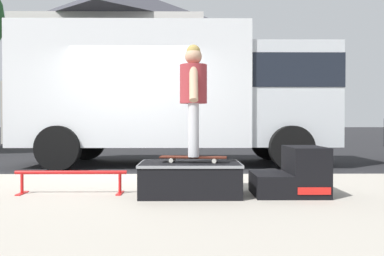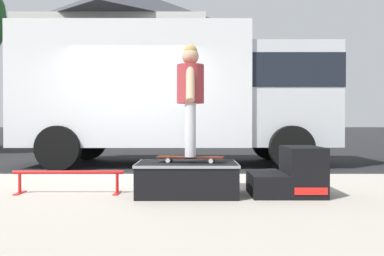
# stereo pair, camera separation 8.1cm
# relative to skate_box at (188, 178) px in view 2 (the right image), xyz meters

# --- Properties ---
(ground_plane) EXTENTS (140.00, 140.00, 0.00)m
(ground_plane) POSITION_rel_skate_box_xyz_m (-1.14, 2.45, -0.32)
(ground_plane) COLOR black
(sidewalk_slab) EXTENTS (50.00, 5.00, 0.12)m
(sidewalk_slab) POSITION_rel_skate_box_xyz_m (-1.14, -0.55, -0.26)
(sidewalk_slab) COLOR #A8A093
(sidewalk_slab) RESTS_ON ground
(skate_box) EXTENTS (1.16, 0.77, 0.38)m
(skate_box) POSITION_rel_skate_box_xyz_m (0.00, 0.00, 0.00)
(skate_box) COLOR black
(skate_box) RESTS_ON sidewalk_slab
(kicker_ramp) EXTENTS (0.82, 0.69, 0.56)m
(kicker_ramp) POSITION_rel_skate_box_xyz_m (1.22, -0.00, 0.03)
(kicker_ramp) COLOR black
(kicker_ramp) RESTS_ON sidewalk_slab
(grind_rail) EXTENTS (1.32, 0.28, 0.28)m
(grind_rail) POSITION_rel_skate_box_xyz_m (-1.41, 0.10, -0.00)
(grind_rail) COLOR red
(grind_rail) RESTS_ON sidewalk_slab
(skateboard) EXTENTS (0.80, 0.30, 0.07)m
(skateboard) POSITION_rel_skate_box_xyz_m (0.04, 0.03, 0.23)
(skateboard) COLOR #4C1E14
(skateboard) RESTS_ON skate_box
(skater_kid) EXTENTS (0.32, 0.67, 1.31)m
(skater_kid) POSITION_rel_skate_box_xyz_m (0.04, 0.03, 1.01)
(skater_kid) COLOR silver
(skater_kid) RESTS_ON skateboard
(box_truck) EXTENTS (6.91, 2.63, 3.05)m
(box_truck) POSITION_rel_skate_box_xyz_m (-0.26, 4.65, 1.38)
(box_truck) COLOR white
(box_truck) RESTS_ON ground
(house_behind) EXTENTS (9.54, 8.23, 8.40)m
(house_behind) POSITION_rel_skate_box_xyz_m (-3.82, 17.66, 3.92)
(house_behind) COLOR silver
(house_behind) RESTS_ON ground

